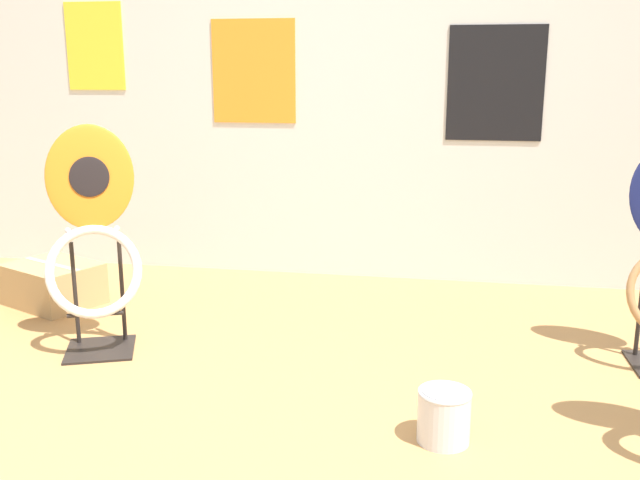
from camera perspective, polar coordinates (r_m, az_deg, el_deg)
wall_back at (r=4.05m, az=0.85°, el=15.31°), size 8.00×0.07×2.60m
toilet_seat_display_orange_sun at (r=3.11m, az=-17.70°, el=-0.34°), size 0.44×0.37×0.95m
paint_can at (r=2.39m, az=9.88°, el=-13.57°), size 0.17×0.17×0.18m
storage_box at (r=3.89m, az=-20.54°, el=-3.31°), size 0.54×0.50×0.21m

